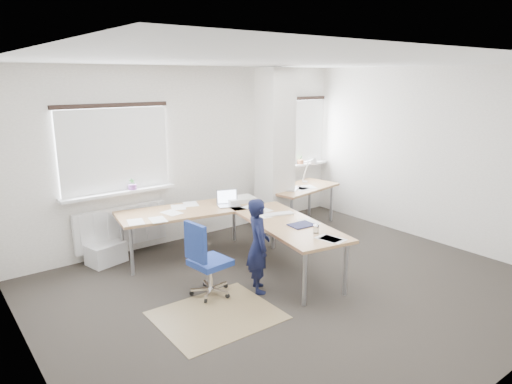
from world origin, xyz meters
TOP-DOWN VIEW (x-y plane):
  - ground at (0.00, 0.00)m, footprint 6.00×6.00m
  - room_shell at (0.18, 0.45)m, footprint 6.04×5.04m
  - floor_mat at (-1.16, 0.00)m, footprint 1.34×1.14m
  - white_crate at (-1.62, 2.25)m, footprint 0.57×0.46m
  - desk_main at (-0.10, 1.09)m, footprint 2.40×2.98m
  - desk_side at (1.80, 1.80)m, footprint 1.50×0.93m
  - task_chair at (-0.97, 0.48)m, footprint 0.53×0.53m
  - person at (-0.40, 0.22)m, footprint 0.45×0.52m

SIDE VIEW (x-z plane):
  - ground at x=0.00m, z-range 0.00..0.00m
  - floor_mat at x=-1.16m, z-range 0.00..0.01m
  - white_crate at x=-1.62m, z-range 0.00..0.30m
  - task_chair at x=-0.97m, z-range -0.22..0.76m
  - person at x=-0.40m, z-range 0.00..1.20m
  - desk_side at x=1.80m, z-range 0.08..1.29m
  - desk_main at x=-0.10m, z-range 0.21..1.17m
  - room_shell at x=0.18m, z-range 0.34..3.16m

